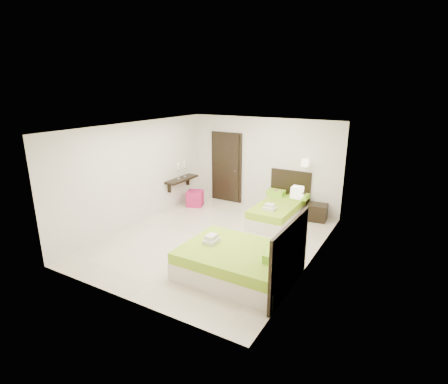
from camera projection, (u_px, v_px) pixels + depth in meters
The scene contains 7 objects.
floor at pixel (214, 240), 8.12m from camera, with size 5.50×5.50×0.00m, color beige.
bed_single at pixel (279, 210), 9.19m from camera, with size 1.15×1.92×1.59m.
bed_double at pixel (241, 262), 6.47m from camera, with size 2.07×1.76×1.71m.
nightstand at pixel (317, 212), 9.25m from camera, with size 0.50×0.44×0.44m, color black.
ottoman at pixel (195, 198), 10.38m from camera, with size 0.45×0.45×0.45m, color #A0154B.
door at pixel (226, 168), 10.62m from camera, with size 1.02×0.15×2.14m.
console_shelf at pixel (182, 179), 10.21m from camera, with size 0.35×1.20×0.78m.
Camera 1 is at (3.92, -6.33, 3.42)m, focal length 28.00 mm.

